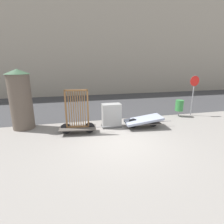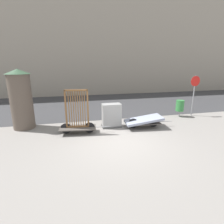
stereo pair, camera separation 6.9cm
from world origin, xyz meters
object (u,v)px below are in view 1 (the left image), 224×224
trash_bin (179,106)px  advertising_column (21,99)px  bike_cart_with_bedframe (78,120)px  bike_cart_with_mattress (143,120)px  utility_cabinet (111,116)px  sign_post (194,89)px

trash_bin → advertising_column: size_ratio=0.35×
advertising_column → bike_cart_with_bedframe: bearing=-27.0°
bike_cart_with_mattress → trash_bin: size_ratio=2.44×
bike_cart_with_mattress → trash_bin: 3.25m
utility_cabinet → sign_post: 5.55m
bike_cart_with_mattress → sign_post: (3.81, 1.33, 1.29)m
bike_cart_with_bedframe → advertising_column: 3.07m
bike_cart_with_mattress → advertising_column: bearing=171.9°
utility_cabinet → advertising_column: size_ratio=0.41×
utility_cabinet → bike_cart_with_bedframe: bearing=-164.2°
bike_cart_with_mattress → sign_post: sign_post is taller
bike_cart_with_bedframe → bike_cart_with_mattress: (3.28, 0.00, -0.28)m
trash_bin → advertising_column: advertising_column is taller
bike_cart_with_bedframe → utility_cabinet: bike_cart_with_bedframe is taller
utility_cabinet → advertising_column: advertising_column is taller
bike_cart_with_bedframe → sign_post: size_ratio=0.95×
bike_cart_with_mattress → utility_cabinet: utility_cabinet is taller
bike_cart_with_bedframe → utility_cabinet: 1.79m
bike_cart_with_mattress → sign_post: bearing=24.0°
trash_bin → sign_post: 1.31m
bike_cart_with_bedframe → trash_bin: bearing=19.3°
bike_cart_with_mattress → utility_cabinet: (-1.56, 0.49, 0.19)m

